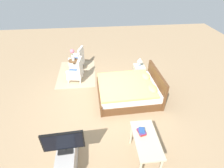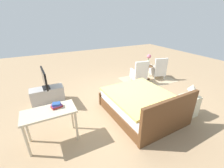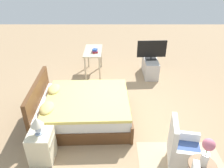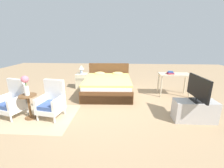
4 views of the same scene
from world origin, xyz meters
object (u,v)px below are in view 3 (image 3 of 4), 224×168
table_lamp (37,124)px  vanity_desk (93,54)px  tv_stand (150,67)px  flower_vase (207,150)px  nightstand (42,146)px  bed (82,109)px  tv_flatscreen (152,50)px  book_stack (95,51)px  armchair_by_window_right (182,149)px

table_lamp → vanity_desk: size_ratio=0.32×
vanity_desk → tv_stand: bearing=-92.3°
flower_vase → nightstand: bearing=75.4°
bed → flower_vase: size_ratio=4.28×
tv_flatscreen → book_stack: 1.68m
armchair_by_window_right → tv_stand: armchair_by_window_right is taller
flower_vase → bed: bearing=47.9°
table_lamp → book_stack: size_ratio=1.39×
flower_vase → vanity_desk: size_ratio=0.46×
tv_stand → book_stack: bearing=93.4°
armchair_by_window_right → flower_vase: bearing=-166.9°
vanity_desk → book_stack: (-0.17, -0.07, 0.16)m
flower_vase → tv_flatscreen: size_ratio=0.55×
nightstand → table_lamp: (-0.00, 0.00, 0.51)m
tv_flatscreen → nightstand: bearing=144.1°
bed → table_lamp: bearing=152.2°
table_lamp → vanity_desk: (3.40, -0.66, -0.15)m
vanity_desk → nightstand: bearing=169.0°
book_stack → nightstand: bearing=167.2°
book_stack → tv_flatscreen: bearing=-86.5°
table_lamp → tv_stand: table_lamp is taller
flower_vase → table_lamp: 2.61m
armchair_by_window_right → nightstand: (0.14, 2.40, -0.09)m
tv_stand → vanity_desk: 1.79m
flower_vase → book_stack: 4.28m
armchair_by_window_right → table_lamp: bearing=86.6°
nightstand → table_lamp: size_ratio=1.78×
flower_vase → table_lamp: (0.66, 2.52, -0.10)m
book_stack → table_lamp: bearing=167.2°
nightstand → vanity_desk: size_ratio=0.56×
tv_flatscreen → tv_stand: bearing=-177.0°
nightstand → book_stack: (3.23, -0.73, 0.52)m
flower_vase → tv_stand: (3.98, 0.12, -0.65)m
armchair_by_window_right → tv_flatscreen: (3.47, -0.00, 0.43)m
tv_stand → book_stack: 1.77m
vanity_desk → book_stack: bearing=-157.9°
flower_vase → tv_flatscreen: (3.99, 0.12, -0.09)m
tv_flatscreen → table_lamp: bearing=144.1°
table_lamp → book_stack: 3.31m
flower_vase → vanity_desk: 4.47m
flower_vase → table_lamp: size_ratio=1.45×
armchair_by_window_right → nightstand: 2.41m
armchair_by_window_right → book_stack: armchair_by_window_right is taller
nightstand → tv_flatscreen: (3.33, -2.41, 0.52)m
tv_stand → tv_flatscreen: size_ratio=1.11×
flower_vase → armchair_by_window_right: bearing=13.1°
bed → tv_flatscreen: (2.23, -1.83, 0.51)m
tv_flatscreen → book_stack: bearing=93.5°
bed → book_stack: bearing=-4.1°
bed → flower_vase: bearing=-132.1°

